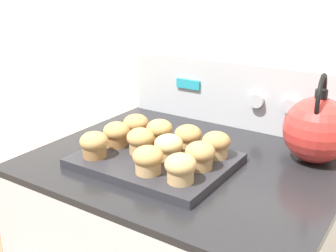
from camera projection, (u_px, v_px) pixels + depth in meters
wall_back at (251, 26)px, 1.30m from camera, size 8.00×0.05×2.40m
control_panel at (241, 95)px, 1.33m from camera, size 0.77×0.07×0.21m
muffin_pan at (155, 160)px, 1.08m from camera, size 0.38×0.30×0.02m
muffin_r0_c0 at (94, 144)px, 1.06m from camera, size 0.07×0.07×0.07m
muffin_r0_c2 at (148, 159)px, 0.98m from camera, size 0.07×0.07×0.07m
muffin_r0_c3 at (181, 168)px, 0.93m from camera, size 0.07×0.07×0.07m
muffin_r1_c0 at (117, 134)px, 1.13m from camera, size 0.07×0.07×0.07m
muffin_r1_c1 at (141, 140)px, 1.09m from camera, size 0.07×0.07×0.07m
muffin_r1_c2 at (169, 147)px, 1.05m from camera, size 0.07×0.07×0.07m
muffin_r1_c3 at (200, 155)px, 1.00m from camera, size 0.07×0.07×0.07m
muffin_r2_c0 at (136, 125)px, 1.20m from camera, size 0.07×0.07×0.07m
muffin_r2_c1 at (159, 131)px, 1.15m from camera, size 0.07×0.07×0.07m
muffin_r2_c2 at (188, 137)px, 1.11m from camera, size 0.07×0.07×0.07m
muffin_r2_c3 at (216, 144)px, 1.06m from camera, size 0.07×0.07×0.07m
tea_kettle at (317, 128)px, 1.08m from camera, size 0.17×0.20×0.23m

